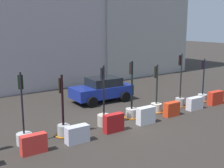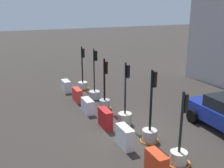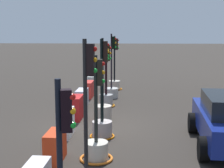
{
  "view_description": "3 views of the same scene",
  "coord_description": "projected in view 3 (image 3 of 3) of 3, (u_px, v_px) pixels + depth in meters",
  "views": [
    {
      "loc": [
        -9.65,
        -12.12,
        5.36
      ],
      "look_at": [
        0.07,
        0.73,
        2.01
      ],
      "focal_mm": 48.07,
      "sensor_mm": 36.0,
      "label": 1
    },
    {
      "loc": [
        9.72,
        -5.98,
        5.74
      ],
      "look_at": [
        -1.83,
        -0.17,
        1.93
      ],
      "focal_mm": 42.19,
      "sensor_mm": 36.0,
      "label": 2
    },
    {
      "loc": [
        11.9,
        1.02,
        3.64
      ],
      "look_at": [
        0.66,
        0.53,
        1.72
      ],
      "focal_mm": 54.56,
      "sensor_mm": 36.0,
      "label": 3
    }
  ],
  "objects": [
    {
      "name": "construction_barrier_2",
      "position": [
        82.0,
        98.0,
        15.52
      ],
      "size": [
        1.1,
        0.5,
        0.79
      ],
      "color": "silver",
      "rests_on": "ground_plane"
    },
    {
      "name": "traffic_light_3",
      "position": [
        103.0,
        107.0,
        13.2
      ],
      "size": [
        0.69,
        0.69,
        3.2
      ],
      "color": "#BAB0A1",
      "rests_on": "ground_plane"
    },
    {
      "name": "construction_barrier_5",
      "position": [
        55.0,
        146.0,
        9.25
      ],
      "size": [
        0.99,
        0.47,
        0.81
      ],
      "color": "red",
      "rests_on": "ground_plane"
    },
    {
      "name": "traffic_light_1",
      "position": [
        112.0,
        87.0,
        17.39
      ],
      "size": [
        0.69,
        0.69,
        3.26
      ],
      "color": "silver",
      "rests_on": "ground_plane"
    },
    {
      "name": "traffic_light_4",
      "position": [
        102.0,
        122.0,
        11.22
      ],
      "size": [
        0.83,
        0.83,
        3.24
      ],
      "color": "#BAAEAA",
      "rests_on": "ground_plane"
    },
    {
      "name": "ground_plane",
      "position": [
        98.0,
        127.0,
        12.38
      ],
      "size": [
        120.0,
        120.0,
        0.0
      ],
      "primitive_type": "plane",
      "color": "#332E29"
    },
    {
      "name": "construction_barrier_3",
      "position": [
        77.0,
        108.0,
        13.4
      ],
      "size": [
        1.06,
        0.44,
        0.92
      ],
      "color": "red",
      "rests_on": "ground_plane"
    },
    {
      "name": "traffic_light_2",
      "position": [
        106.0,
        95.0,
        15.56
      ],
      "size": [
        0.82,
        0.82,
        2.97
      ],
      "color": "#A8A9A9",
      "rests_on": "ground_plane"
    },
    {
      "name": "construction_barrier_1",
      "position": [
        89.0,
        90.0,
        17.5
      ],
      "size": [
        1.1,
        0.43,
        0.82
      ],
      "color": "red",
      "rests_on": "ground_plane"
    },
    {
      "name": "traffic_light_5",
      "position": [
        96.0,
        144.0,
        9.31
      ],
      "size": [
        0.93,
        0.93,
        2.89
      ],
      "color": "beige",
      "rests_on": "ground_plane"
    },
    {
      "name": "traffic_light_0",
      "position": [
        115.0,
        81.0,
        19.7
      ],
      "size": [
        0.9,
        0.9,
        3.08
      ],
      "color": "beige",
      "rests_on": "ground_plane"
    },
    {
      "name": "construction_barrier_0",
      "position": [
        92.0,
        83.0,
        19.68
      ],
      "size": [
        1.03,
        0.5,
        0.8
      ],
      "color": "silver",
      "rests_on": "ground_plane"
    },
    {
      "name": "construction_barrier_4",
      "position": [
        66.0,
        123.0,
        11.33
      ],
      "size": [
        1.05,
        0.46,
        0.92
      ],
      "color": "white",
      "rests_on": "ground_plane"
    }
  ]
}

